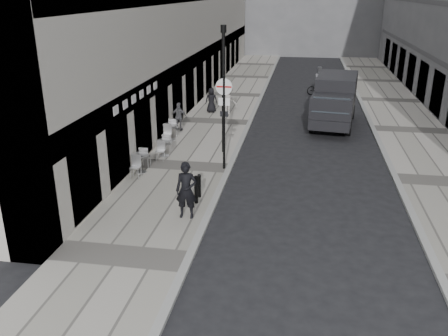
# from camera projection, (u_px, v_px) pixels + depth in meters

# --- Properties ---
(ground) EXTENTS (120.00, 120.00, 0.00)m
(ground) POSITION_uv_depth(u_px,v_px,m) (159.00, 327.00, 11.11)
(ground) COLOR black
(ground) RESTS_ON ground
(sidewalk) EXTENTS (4.00, 60.00, 0.12)m
(sidewalk) POSITION_uv_depth(u_px,v_px,m) (216.00, 122.00, 28.00)
(sidewalk) COLOR #A49E94
(sidewalk) RESTS_ON ground
(far_sidewalk) EXTENTS (4.00, 60.00, 0.12)m
(far_sidewalk) POSITION_uv_depth(u_px,v_px,m) (410.00, 131.00, 26.28)
(far_sidewalk) COLOR #A49E94
(far_sidewalk) RESTS_ON ground
(walking_man) EXTENTS (0.74, 0.51, 1.97)m
(walking_man) POSITION_uv_depth(u_px,v_px,m) (186.00, 190.00, 15.86)
(walking_man) COLOR black
(walking_man) RESTS_ON sidewalk
(sign_post) EXTENTS (0.69, 0.10, 4.02)m
(sign_post) POSITION_uv_depth(u_px,v_px,m) (224.00, 110.00, 19.68)
(sign_post) COLOR black
(sign_post) RESTS_ON sidewalk
(lamppost) EXTENTS (0.26, 0.26, 5.84)m
(lamppost) POSITION_uv_depth(u_px,v_px,m) (223.00, 84.00, 21.55)
(lamppost) COLOR black
(lamppost) RESTS_ON sidewalk
(bollard_near) EXTENTS (0.13, 0.13, 0.99)m
(bollard_near) POSITION_uv_depth(u_px,v_px,m) (196.00, 190.00, 17.08)
(bollard_near) COLOR black
(bollard_near) RESTS_ON sidewalk
(bollard_far) EXTENTS (0.11, 0.11, 0.85)m
(bollard_far) POSITION_uv_depth(u_px,v_px,m) (199.00, 186.00, 17.61)
(bollard_far) COLOR black
(bollard_far) RESTS_ON sidewalk
(panel_van) EXTENTS (2.90, 6.10, 2.77)m
(panel_van) POSITION_uv_depth(u_px,v_px,m) (335.00, 98.00, 27.14)
(panel_van) COLOR black
(panel_van) RESTS_ON ground
(cyclist) EXTENTS (2.03, 1.40, 2.08)m
(cyclist) POSITION_uv_depth(u_px,v_px,m) (319.00, 84.00, 35.31)
(cyclist) COLOR black
(cyclist) RESTS_ON ground
(pedestrian_a) EXTENTS (0.94, 0.48, 1.55)m
(pedestrian_a) POSITION_uv_depth(u_px,v_px,m) (179.00, 117.00, 25.83)
(pedestrian_a) COLOR #555459
(pedestrian_a) RESTS_ON sidewalk
(pedestrian_b) EXTENTS (1.20, 0.79, 1.74)m
(pedestrian_b) POSITION_uv_depth(u_px,v_px,m) (228.00, 100.00, 29.21)
(pedestrian_b) COLOR #ACA69F
(pedestrian_b) RESTS_ON sidewalk
(pedestrian_c) EXTENTS (0.83, 0.61, 1.55)m
(pedestrian_c) POSITION_uv_depth(u_px,v_px,m) (211.00, 100.00, 29.68)
(pedestrian_c) COLOR black
(pedestrian_c) RESTS_ON sidewalk
(cafe_table_near) EXTENTS (0.77, 1.74, 0.99)m
(cafe_table_near) POSITION_uv_depth(u_px,v_px,m) (170.00, 131.00, 24.24)
(cafe_table_near) COLOR silver
(cafe_table_near) RESTS_ON sidewalk
(cafe_table_mid) EXTENTS (0.69, 1.56, 0.89)m
(cafe_table_mid) POSITION_uv_depth(u_px,v_px,m) (164.00, 147.00, 21.95)
(cafe_table_mid) COLOR silver
(cafe_table_mid) RESTS_ON sidewalk
(cafe_table_far) EXTENTS (0.74, 1.67, 0.95)m
(cafe_table_far) POSITION_uv_depth(u_px,v_px,m) (140.00, 162.00, 19.96)
(cafe_table_far) COLOR silver
(cafe_table_far) RESTS_ON sidewalk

